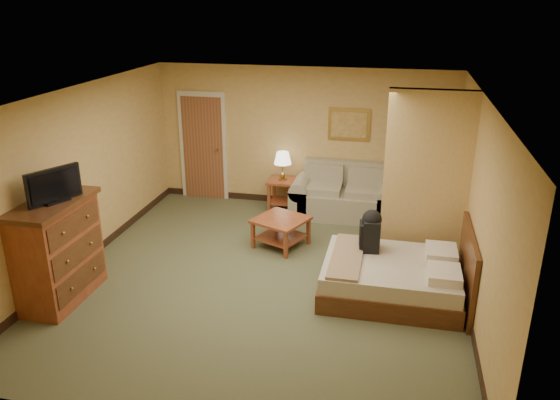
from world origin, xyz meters
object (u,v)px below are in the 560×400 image
(loveseat, at_px, (344,199))
(coffee_table, at_px, (281,226))
(dresser, at_px, (57,251))
(bed, at_px, (396,277))

(loveseat, xyz_separation_m, coffee_table, (-0.84, -1.52, 0.03))
(coffee_table, xyz_separation_m, dresser, (-2.48, -2.18, 0.35))
(loveseat, xyz_separation_m, dresser, (-3.32, -3.70, 0.38))
(coffee_table, height_order, bed, bed)
(loveseat, relative_size, coffee_table, 1.94)
(loveseat, height_order, bed, bed)
(dresser, xyz_separation_m, bed, (4.30, 1.02, -0.42))
(dresser, bearing_deg, loveseat, 48.14)
(loveseat, relative_size, dresser, 1.37)
(loveseat, distance_m, bed, 2.85)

